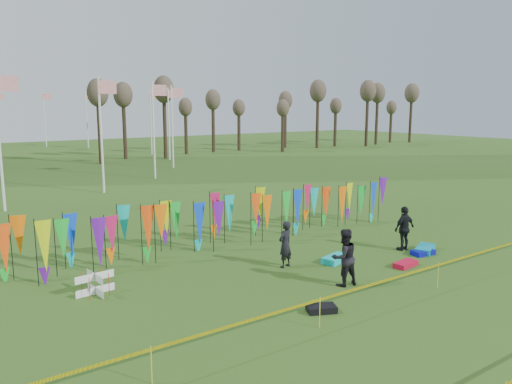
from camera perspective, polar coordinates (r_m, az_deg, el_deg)
ground at (r=16.54m, az=10.22°, el=-11.87°), size 160.00×160.00×0.00m
banner_row at (r=21.94m, az=-3.03°, el=-2.77°), size 18.64×0.64×2.16m
caution_tape_near at (r=15.40m, az=12.70°, el=-10.53°), size 26.00×0.02×0.90m
tree_line at (r=69.61m, az=3.32°, el=9.95°), size 53.92×1.92×7.84m
box_kite at (r=17.28m, az=-17.90°, el=-9.94°), size 0.67×0.67×0.74m
person_left at (r=19.00m, az=3.36°, el=-5.98°), size 0.75×0.62×1.79m
person_mid at (r=17.35m, az=10.03°, el=-7.37°), size 1.04×0.74×1.97m
person_right at (r=22.05m, az=16.59°, el=-4.00°), size 1.12×0.65×1.90m
kite_bag_turquoise at (r=20.04m, az=9.08°, el=-7.56°), size 1.34×0.90×0.24m
kite_bag_blue at (r=21.82m, az=18.53°, el=-6.57°), size 1.01×0.62×0.20m
kite_bag_red at (r=20.09m, az=16.72°, el=-7.89°), size 1.12×0.63×0.20m
kite_bag_black at (r=15.40m, az=7.49°, el=-13.08°), size 0.99×0.81×0.20m
kite_bag_teal at (r=22.26m, az=18.75°, el=-6.19°), size 1.42×1.10×0.24m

